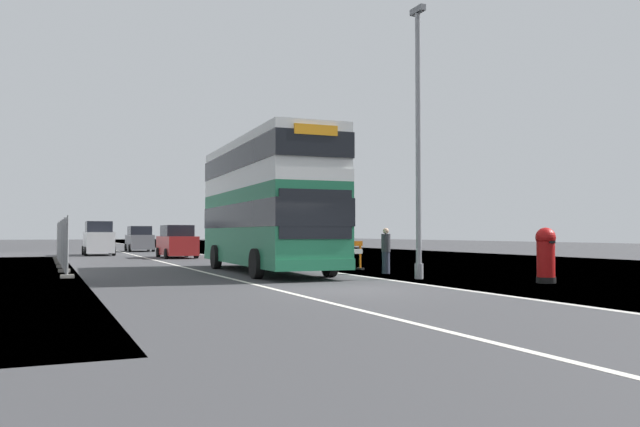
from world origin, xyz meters
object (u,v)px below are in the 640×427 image
object	(u,v)px
car_receding_mid	(98,239)
car_receding_far	(139,240)
lamppost_foreground	(418,149)
roadworks_barrier	(342,251)
red_pillar_postbox	(546,253)
car_oncoming_near	(177,242)
double_decker_bus	(266,203)
pedestrian_at_kerb	(386,251)

from	to	relation	value
car_receding_mid	car_receding_far	distance (m)	8.90
lamppost_foreground	roadworks_barrier	distance (m)	6.46
red_pillar_postbox	roadworks_barrier	size ratio (longest dim) A/B	0.91
roadworks_barrier	car_receding_mid	distance (m)	23.38
car_oncoming_near	double_decker_bus	bearing A→B (deg)	-88.48
roadworks_barrier	car_receding_far	size ratio (longest dim) A/B	0.44
lamppost_foreground	roadworks_barrier	xyz separation A→B (m)	(-0.18, 5.42, -3.52)
red_pillar_postbox	car_receding_far	size ratio (longest dim) A/B	0.40
roadworks_barrier	pedestrian_at_kerb	world-z (taller)	pedestrian_at_kerb
pedestrian_at_kerb	car_oncoming_near	bearing A→B (deg)	103.07
car_oncoming_near	red_pillar_postbox	bearing A→B (deg)	-74.90
roadworks_barrier	car_oncoming_near	xyz separation A→B (m)	(-3.71, 15.54, 0.18)
double_decker_bus	car_receding_mid	world-z (taller)	double_decker_bus
car_receding_mid	car_receding_far	bearing A→B (deg)	64.84
double_decker_bus	red_pillar_postbox	bearing A→B (deg)	-54.17
lamppost_foreground	roadworks_barrier	bearing A→B (deg)	91.94
red_pillar_postbox	roadworks_barrier	world-z (taller)	red_pillar_postbox
double_decker_bus	car_oncoming_near	distance (m)	15.69
car_receding_mid	car_receding_far	world-z (taller)	car_receding_mid
lamppost_foreground	car_receding_mid	xyz separation A→B (m)	(-7.92, 27.48, -3.20)
red_pillar_postbox	car_receding_far	bearing A→B (deg)	99.88
red_pillar_postbox	pedestrian_at_kerb	size ratio (longest dim) A/B	0.99
roadworks_barrier	car_oncoming_near	world-z (taller)	car_oncoming_near
roadworks_barrier	car_receding_far	distance (m)	30.37
car_receding_far	pedestrian_at_kerb	distance (m)	33.06
car_oncoming_near	lamppost_foreground	bearing A→B (deg)	-79.49
roadworks_barrier	car_receding_far	world-z (taller)	car_receding_far
roadworks_barrier	car_receding_mid	bearing A→B (deg)	109.32
lamppost_foreground	double_decker_bus	bearing A→B (deg)	122.87
lamppost_foreground	car_receding_far	world-z (taller)	lamppost_foreground
roadworks_barrier	double_decker_bus	bearing A→B (deg)	-179.28
lamppost_foreground	car_receding_mid	distance (m)	28.78
car_oncoming_near	pedestrian_at_kerb	xyz separation A→B (m)	(4.22, -18.19, -0.08)
car_receding_mid	pedestrian_at_kerb	xyz separation A→B (m)	(8.25, -24.70, -0.22)
car_oncoming_near	car_receding_far	size ratio (longest dim) A/B	1.09
car_receding_mid	pedestrian_at_kerb	distance (m)	26.05
double_decker_bus	car_receding_mid	bearing A→B (deg)	101.36
lamppost_foreground	pedestrian_at_kerb	world-z (taller)	lamppost_foreground
red_pillar_postbox	car_oncoming_near	distance (m)	24.82
roadworks_barrier	car_receding_far	xyz separation A→B (m)	(-3.95, 30.11, 0.21)
red_pillar_postbox	car_oncoming_near	xyz separation A→B (m)	(-6.47, 23.97, 0.02)
double_decker_bus	car_oncoming_near	xyz separation A→B (m)	(-0.41, 15.58, -1.74)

